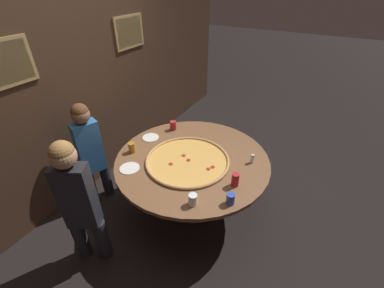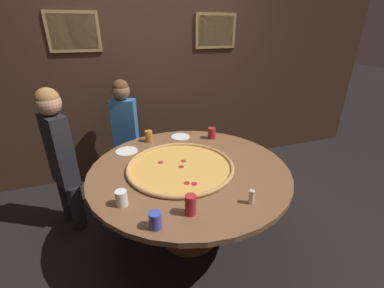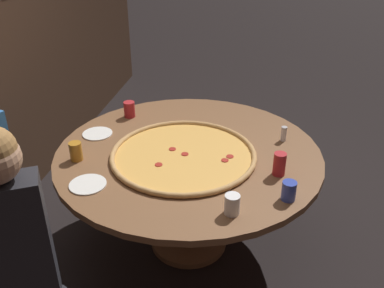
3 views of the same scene
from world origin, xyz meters
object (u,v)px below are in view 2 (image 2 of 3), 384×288
Objects in this scene: white_plate_far_back at (180,137)px; diner_far_right at (60,154)px; drink_cup_front_edge at (212,133)px; drink_cup_far_right at (121,198)px; drink_cup_far_left at (149,136)px; dining_table at (189,180)px; drink_cup_beside_pizza at (191,205)px; condiment_shaker at (252,197)px; white_plate_beside_cup at (127,151)px; diner_side_right at (125,129)px; drink_cup_near_right at (155,220)px; giant_pizza at (180,166)px.

white_plate_far_back is 0.14× the size of diner_far_right.
drink_cup_front_edge reaches higher than white_plate_far_back.
drink_cup_far_left reaches higher than drink_cup_far_right.
white_plate_far_back is at bearing 80.02° from dining_table.
dining_table is at bearing -146.50° from diner_far_right.
drink_cup_beside_pizza is 1.19× the size of drink_cup_far_left.
white_plate_beside_cup is at bearing 123.72° from condiment_shaker.
drink_cup_front_edge is 1.01m from diner_side_right.
condiment_shaker is (0.64, 0.02, -0.00)m from drink_cup_near_right.
condiment_shaker is at bearing -69.35° from drink_cup_far_left.
giant_pizza is 0.65× the size of diner_far_right.
drink_cup_far_left is at bearing 69.93° from drink_cup_far_right.
condiment_shaker is at bearing 132.14° from diner_side_right.
drink_cup_beside_pizza is 1.22m from white_plate_far_back.
diner_side_right is (0.05, 0.62, -0.01)m from white_plate_beside_cup.
diner_far_right is at bearing 117.70° from drink_cup_far_right.
drink_cup_front_edge reaches higher than condiment_shaker.
white_plate_beside_cup is 0.16× the size of diner_side_right.
condiment_shaker is (0.13, -1.21, 0.05)m from white_plate_far_back.
diner_side_right is at bearing 90.37° from drink_cup_near_right.
drink_cup_beside_pizza is at bearing -107.58° from dining_table.
diner_far_right is (-1.03, 0.55, 0.16)m from dining_table.
diner_side_right reaches higher than white_plate_far_back.
drink_cup_beside_pizza is 1.39× the size of condiment_shaker.
drink_cup_front_edge is 1.07× the size of drink_cup_far_right.
drink_cup_far_right is (-0.98, -0.82, -0.00)m from drink_cup_front_edge.
diner_far_right reaches higher than drink_cup_far_right.
drink_cup_far_left is at bearing 110.65° from condiment_shaker.
drink_cup_near_right is at bearing -179.71° from diner_far_right.
condiment_shaker is 0.07× the size of diner_side_right.
drink_cup_front_edge is 1.09m from condiment_shaker.
diner_far_right is 0.82m from diner_side_right.
drink_cup_near_right is 0.08× the size of diner_side_right.
dining_table is 1.17m from diner_side_right.
drink_cup_far_left is (0.35, 0.96, 0.00)m from drink_cup_far_right.
giant_pizza reaches higher than white_plate_beside_cup.
giant_pizza is 9.12× the size of condiment_shaker.
dining_table is 8.13× the size of white_plate_beside_cup.
dining_table is 14.42× the size of drink_cup_far_left.
drink_cup_near_right reaches higher than condiment_shaker.
white_plate_beside_cup is (-0.24, -0.17, -0.05)m from drink_cup_far_left.
giant_pizza is at bearing 117.50° from condiment_shaker.
giant_pizza is 0.68× the size of diner_side_right.
drink_cup_near_right is 1.24m from drink_cup_far_left.
drink_cup_far_left reaches higher than dining_table.
giant_pizza is 0.60m from drink_cup_far_right.
white_plate_beside_cup and white_plate_far_back have the same top height.
drink_cup_beside_pizza is 1.06m from white_plate_beside_cup.
drink_cup_far_left is at bearing 92.22° from drink_cup_beside_pizza.
drink_cup_beside_pizza is 1.30× the size of drink_cup_near_right.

